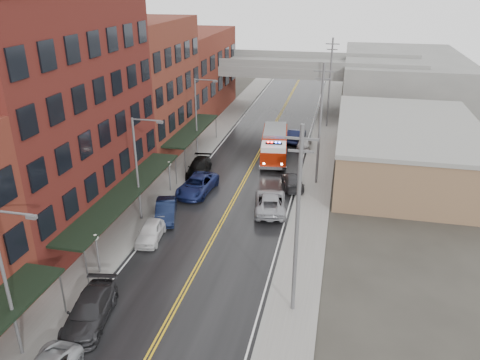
# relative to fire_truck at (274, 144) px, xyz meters

# --- Properties ---
(road) EXTENTS (11.00, 160.00, 0.02)m
(road) POSITION_rel_fire_truck_xyz_m (-1.99, -11.15, -1.72)
(road) COLOR black
(road) RESTS_ON ground
(sidewalk_left) EXTENTS (3.00, 160.00, 0.15)m
(sidewalk_left) POSITION_rel_fire_truck_xyz_m (-9.29, -11.15, -1.66)
(sidewalk_left) COLOR slate
(sidewalk_left) RESTS_ON ground
(sidewalk_right) EXTENTS (3.00, 160.00, 0.15)m
(sidewalk_right) POSITION_rel_fire_truck_xyz_m (5.31, -11.15, -1.66)
(sidewalk_right) COLOR slate
(sidewalk_right) RESTS_ON ground
(curb_left) EXTENTS (0.30, 160.00, 0.15)m
(curb_left) POSITION_rel_fire_truck_xyz_m (-7.64, -11.15, -1.66)
(curb_left) COLOR gray
(curb_left) RESTS_ON ground
(curb_right) EXTENTS (0.30, 160.00, 0.15)m
(curb_right) POSITION_rel_fire_truck_xyz_m (3.66, -11.15, -1.66)
(curb_right) COLOR gray
(curb_right) RESTS_ON ground
(brick_building_b) EXTENTS (9.00, 20.00, 18.00)m
(brick_building_b) POSITION_rel_fire_truck_xyz_m (-15.29, -18.15, 7.27)
(brick_building_b) COLOR #4D1814
(brick_building_b) RESTS_ON ground
(brick_building_c) EXTENTS (9.00, 15.00, 15.00)m
(brick_building_c) POSITION_rel_fire_truck_xyz_m (-15.29, -0.65, 5.77)
(brick_building_c) COLOR maroon
(brick_building_c) RESTS_ON ground
(brick_building_far) EXTENTS (9.00, 20.00, 12.00)m
(brick_building_far) POSITION_rel_fire_truck_xyz_m (-15.29, 16.85, 4.27)
(brick_building_far) COLOR maroon
(brick_building_far) RESTS_ON ground
(tan_building) EXTENTS (14.00, 22.00, 5.00)m
(tan_building) POSITION_rel_fire_truck_xyz_m (14.01, -1.15, 0.77)
(tan_building) COLOR #7F6244
(tan_building) RESTS_ON ground
(right_far_block) EXTENTS (18.00, 30.00, 8.00)m
(right_far_block) POSITION_rel_fire_truck_xyz_m (16.01, 28.85, 2.27)
(right_far_block) COLOR slate
(right_far_block) RESTS_ON ground
(awning_1) EXTENTS (2.60, 18.00, 3.09)m
(awning_1) POSITION_rel_fire_truck_xyz_m (-9.48, -18.15, 1.26)
(awning_1) COLOR black
(awning_1) RESTS_ON ground
(awning_2) EXTENTS (2.60, 13.00, 3.09)m
(awning_2) POSITION_rel_fire_truck_xyz_m (-9.48, -0.65, 1.25)
(awning_2) COLOR black
(awning_2) RESTS_ON ground
(globe_lamp_1) EXTENTS (0.44, 0.44, 3.12)m
(globe_lamp_1) POSITION_rel_fire_truck_xyz_m (-8.39, -25.15, 0.58)
(globe_lamp_1) COLOR #59595B
(globe_lamp_1) RESTS_ON ground
(globe_lamp_2) EXTENTS (0.44, 0.44, 3.12)m
(globe_lamp_2) POSITION_rel_fire_truck_xyz_m (-8.39, -11.15, 0.58)
(globe_lamp_2) COLOR #59595B
(globe_lamp_2) RESTS_ON ground
(street_lamp_0) EXTENTS (2.64, 0.22, 9.00)m
(street_lamp_0) POSITION_rel_fire_truck_xyz_m (-8.54, -33.15, 3.45)
(street_lamp_0) COLOR #59595B
(street_lamp_0) RESTS_ON ground
(street_lamp_1) EXTENTS (2.64, 0.22, 9.00)m
(street_lamp_1) POSITION_rel_fire_truck_xyz_m (-8.54, -17.15, 3.45)
(street_lamp_1) COLOR #59595B
(street_lamp_1) RESTS_ON ground
(street_lamp_2) EXTENTS (2.64, 0.22, 9.00)m
(street_lamp_2) POSITION_rel_fire_truck_xyz_m (-8.54, -1.15, 3.45)
(street_lamp_2) COLOR #59595B
(street_lamp_2) RESTS_ON ground
(utility_pole_0) EXTENTS (1.80, 0.24, 12.00)m
(utility_pole_0) POSITION_rel_fire_truck_xyz_m (5.21, -26.15, 4.57)
(utility_pole_0) COLOR #59595B
(utility_pole_0) RESTS_ON ground
(utility_pole_1) EXTENTS (1.80, 0.24, 12.00)m
(utility_pole_1) POSITION_rel_fire_truck_xyz_m (5.21, -6.15, 4.57)
(utility_pole_1) COLOR #59595B
(utility_pole_1) RESTS_ON ground
(utility_pole_2) EXTENTS (1.80, 0.24, 12.00)m
(utility_pole_2) POSITION_rel_fire_truck_xyz_m (5.21, 13.85, 4.57)
(utility_pole_2) COLOR #59595B
(utility_pole_2) RESTS_ON ground
(overpass) EXTENTS (40.00, 10.00, 7.50)m
(overpass) POSITION_rel_fire_truck_xyz_m (-1.99, 20.85, 4.25)
(overpass) COLOR slate
(overpass) RESTS_ON ground
(fire_truck) EXTENTS (4.33, 9.02, 3.19)m
(fire_truck) POSITION_rel_fire_truck_xyz_m (0.00, 0.00, 0.00)
(fire_truck) COLOR maroon
(fire_truck) RESTS_ON ground
(parked_car_left_3) EXTENTS (3.17, 5.84, 1.60)m
(parked_car_left_3) POSITION_rel_fire_truck_xyz_m (-6.48, -29.85, -0.93)
(parked_car_left_3) COLOR black
(parked_car_left_3) RESTS_ON ground
(parked_car_left_4) EXTENTS (2.19, 4.45, 1.46)m
(parked_car_left_4) POSITION_rel_fire_truck_xyz_m (-6.71, -19.95, -1.00)
(parked_car_left_4) COLOR silver
(parked_car_left_4) RESTS_ON ground
(parked_car_left_5) EXTENTS (2.91, 4.91, 1.53)m
(parked_car_left_5) POSITION_rel_fire_truck_xyz_m (-6.82, -16.44, -0.97)
(parked_car_left_5) COLOR black
(parked_car_left_5) RESTS_ON ground
(parked_car_left_6) EXTENTS (3.19, 6.00, 1.61)m
(parked_car_left_6) POSITION_rel_fire_truck_xyz_m (-5.78, -10.79, -0.93)
(parked_car_left_6) COLOR navy
(parked_car_left_6) RESTS_ON ground
(parked_car_left_7) EXTENTS (2.72, 5.45, 1.52)m
(parked_car_left_7) POSITION_rel_fire_truck_xyz_m (-6.99, -6.35, -0.97)
(parked_car_left_7) COLOR black
(parked_car_left_7) RESTS_ON ground
(parked_car_right_0) EXTENTS (3.59, 6.18, 1.62)m
(parked_car_right_0) POSITION_rel_fire_truck_xyz_m (1.64, -12.95, -0.92)
(parked_car_right_0) COLOR #97999F
(parked_car_right_0) RESTS_ON ground
(parked_car_right_1) EXTENTS (2.92, 4.93, 1.34)m
(parked_car_right_1) POSITION_rel_fire_truck_xyz_m (3.01, -7.61, -1.06)
(parked_car_right_1) COLOR #2B2A2D
(parked_car_right_1) RESTS_ON ground
(parked_car_right_2) EXTENTS (1.67, 4.08, 1.38)m
(parked_car_right_2) POSITION_rel_fire_truck_xyz_m (3.01, 4.29, -1.04)
(parked_car_right_2) COLOR #BABABA
(parked_car_right_2) RESTS_ON ground
(parked_car_right_3) EXTENTS (2.26, 5.02, 1.60)m
(parked_car_right_3) POSITION_rel_fire_truck_xyz_m (1.69, 6.65, -0.93)
(parked_car_right_3) COLOR black
(parked_car_right_3) RESTS_ON ground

